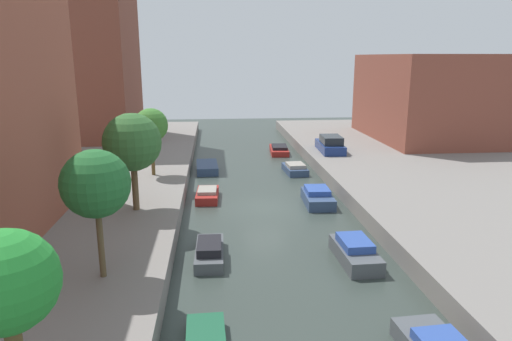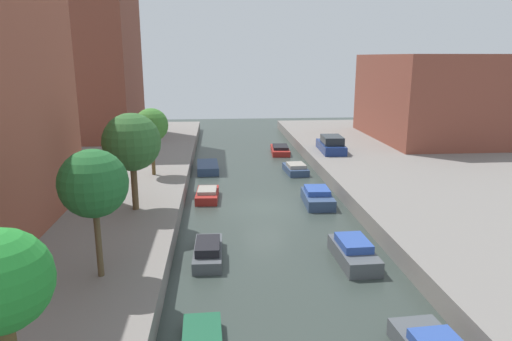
# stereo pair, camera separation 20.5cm
# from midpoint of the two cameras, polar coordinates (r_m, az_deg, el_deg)

# --- Properties ---
(ground_plane) EXTENTS (84.00, 84.00, 0.00)m
(ground_plane) POSITION_cam_midpoint_polar(r_m,az_deg,el_deg) (28.59, 1.31, -4.52)
(ground_plane) COLOR #333D38
(quay_left) EXTENTS (20.00, 64.00, 1.00)m
(quay_left) POSITION_cam_midpoint_polar(r_m,az_deg,el_deg) (30.73, -27.79, -3.87)
(quay_left) COLOR gray
(quay_left) RESTS_ON ground_plane
(quay_right) EXTENTS (20.00, 64.00, 1.00)m
(quay_right) POSITION_cam_midpoint_polar(r_m,az_deg,el_deg) (33.51, 27.77, -2.50)
(quay_right) COLOR gray
(quay_right) RESTS_ON ground_plane
(apartment_tower_far) EXTENTS (10.00, 10.78, 18.81)m
(apartment_tower_far) POSITION_cam_midpoint_polar(r_m,az_deg,el_deg) (49.92, -20.74, 14.60)
(apartment_tower_far) COLOR brown
(apartment_tower_far) RESTS_ON quay_left
(low_block_right) EXTENTS (10.00, 15.35, 8.26)m
(low_block_right) POSITION_cam_midpoint_polar(r_m,az_deg,el_deg) (49.39, 20.46, 8.50)
(low_block_right) COLOR brown
(low_block_right) RESTS_ON quay_right
(street_tree_0) EXTENTS (2.16, 2.16, 4.70)m
(street_tree_0) POSITION_cam_midpoint_polar(r_m,az_deg,el_deg) (10.88, -28.67, -12.21)
(street_tree_0) COLOR brown
(street_tree_0) RESTS_ON quay_left
(street_tree_1) EXTENTS (2.50, 2.50, 4.86)m
(street_tree_1) POSITION_cam_midpoint_polar(r_m,az_deg,el_deg) (17.49, -19.16, -1.59)
(street_tree_1) COLOR brown
(street_tree_1) RESTS_ON quay_left
(street_tree_2) EXTENTS (3.05, 3.05, 5.22)m
(street_tree_2) POSITION_cam_midpoint_polar(r_m,az_deg,el_deg) (24.97, -14.90, 3.37)
(street_tree_2) COLOR brown
(street_tree_2) RESTS_ON quay_left
(street_tree_3) EXTENTS (2.30, 2.30, 4.65)m
(street_tree_3) POSITION_cam_midpoint_polar(r_m,az_deg,el_deg) (32.41, -12.64, 5.46)
(street_tree_3) COLOR brown
(street_tree_3) RESTS_ON quay_left
(parked_car) EXTENTS (2.05, 4.74, 1.41)m
(parked_car) POSITION_cam_midpoint_polar(r_m,az_deg,el_deg) (40.64, 9.43, 3.14)
(parked_car) COLOR navy
(parked_car) RESTS_ON quay_right
(moored_boat_left_2) EXTENTS (1.34, 3.50, 0.92)m
(moored_boat_left_2) POSITION_cam_midpoint_polar(r_m,az_deg,el_deg) (21.48, -5.68, -9.91)
(moored_boat_left_2) COLOR #4C5156
(moored_boat_left_2) RESTS_ON ground_plane
(moored_boat_left_3) EXTENTS (1.52, 3.13, 0.74)m
(moored_boat_left_3) POSITION_cam_midpoint_polar(r_m,az_deg,el_deg) (30.15, -5.85, -2.96)
(moored_boat_left_3) COLOR maroon
(moored_boat_left_3) RESTS_ON ground_plane
(moored_boat_left_4) EXTENTS (1.82, 3.84, 0.62)m
(moored_boat_left_4) POSITION_cam_midpoint_polar(r_m,az_deg,el_deg) (37.62, -5.84, 0.41)
(moored_boat_left_4) COLOR #33476B
(moored_boat_left_4) RESTS_ON ground_plane
(moored_boat_right_2) EXTENTS (1.59, 3.52, 1.05)m
(moored_boat_right_2) POSITION_cam_midpoint_polar(r_m,az_deg,el_deg) (21.58, 12.26, -9.87)
(moored_boat_right_2) COLOR #4C5156
(moored_boat_right_2) RESTS_ON ground_plane
(moored_boat_right_3) EXTENTS (1.79, 3.45, 1.00)m
(moored_boat_right_3) POSITION_cam_midpoint_polar(r_m,az_deg,el_deg) (29.29, 7.81, -3.31)
(moored_boat_right_3) COLOR #33476B
(moored_boat_right_3) RESTS_ON ground_plane
(moored_boat_right_4) EXTENTS (1.73, 3.18, 0.82)m
(moored_boat_right_4) POSITION_cam_midpoint_polar(r_m,az_deg,el_deg) (36.86, 5.07, 0.22)
(moored_boat_right_4) COLOR #33476B
(moored_boat_right_4) RESTS_ON ground_plane
(moored_boat_right_5) EXTENTS (1.92, 4.32, 0.78)m
(moored_boat_right_5) POSITION_cam_midpoint_polar(r_m,az_deg,el_deg) (44.48, 3.13, 2.59)
(moored_boat_right_5) COLOR maroon
(moored_boat_right_5) RESTS_ON ground_plane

